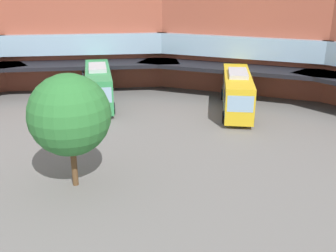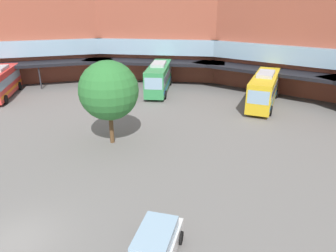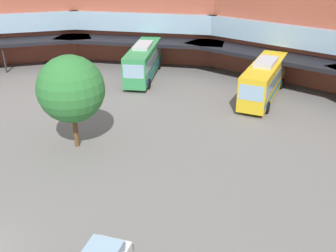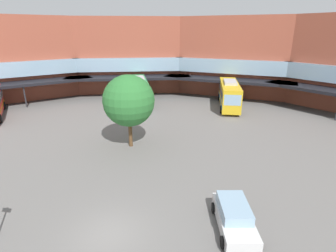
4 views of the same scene
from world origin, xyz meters
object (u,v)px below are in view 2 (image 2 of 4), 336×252
at_px(plaza_tree, 109,91).
at_px(parked_car, 154,248).
at_px(bus_2, 264,89).
at_px(bus_1, 159,77).
at_px(bus_0, 0,82).

bearing_deg(plaza_tree, parked_car, -35.05).
bearing_deg(plaza_tree, bus_2, 71.10).
relative_size(bus_1, plaza_tree, 1.47).
distance_m(bus_0, parked_car, 34.20).
bearing_deg(plaza_tree, bus_0, 176.80).
bearing_deg(parked_car, plaza_tree, -147.68).
xyz_separation_m(bus_1, parked_car, (18.65, -23.41, -1.25)).
relative_size(bus_0, parked_car, 1.93).
distance_m(bus_2, plaza_tree, 19.37).
xyz_separation_m(bus_0, bus_2, (27.84, 16.95, 0.03)).
height_order(bus_1, plaza_tree, plaza_tree).
relative_size(bus_2, parked_car, 2.31).
bearing_deg(plaza_tree, bus_1, 115.36).
bearing_deg(parked_car, bus_2, 168.43).
height_order(bus_0, bus_1, bus_1).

